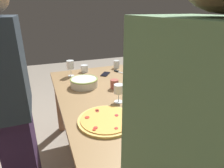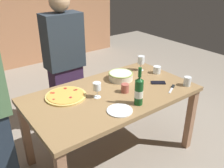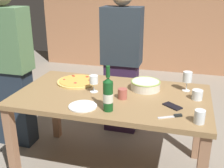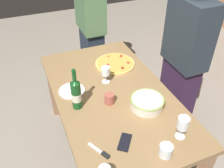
% 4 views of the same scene
% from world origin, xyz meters
% --- Properties ---
extents(ground_plane, '(8.00, 8.00, 0.00)m').
position_xyz_m(ground_plane, '(0.00, 0.00, 0.00)').
color(ground_plane, gray).
extents(dining_table, '(1.60, 0.90, 0.75)m').
position_xyz_m(dining_table, '(0.00, 0.00, 0.66)').
color(dining_table, olive).
rests_on(dining_table, ground).
extents(brick_wall_back, '(4.56, 0.16, 2.56)m').
position_xyz_m(brick_wall_back, '(0.00, 3.20, 1.28)').
color(brick_wall_back, '#AF7651').
rests_on(brick_wall_back, ground).
extents(pizza, '(0.38, 0.38, 0.02)m').
position_xyz_m(pizza, '(-0.39, 0.19, 0.76)').
color(pizza, '#DFB961').
rests_on(pizza, dining_table).
extents(serving_bowl, '(0.26, 0.26, 0.08)m').
position_xyz_m(serving_bowl, '(0.25, 0.18, 0.79)').
color(serving_bowl, silver).
rests_on(serving_bowl, dining_table).
extents(wine_bottle, '(0.07, 0.07, 0.34)m').
position_xyz_m(wine_bottle, '(0.06, -0.31, 0.88)').
color(wine_bottle, '#134A1C').
rests_on(wine_bottle, dining_table).
extents(wine_glass_near_pizza, '(0.07, 0.07, 0.15)m').
position_xyz_m(wine_glass_near_pizza, '(-0.16, 0.01, 0.86)').
color(wine_glass_near_pizza, white).
rests_on(wine_glass_near_pizza, dining_table).
extents(wine_glass_by_bottle, '(0.08, 0.08, 0.17)m').
position_xyz_m(wine_glass_by_bottle, '(0.60, 0.25, 0.87)').
color(wine_glass_by_bottle, white).
rests_on(wine_glass_by_bottle, dining_table).
extents(cup_amber, '(0.08, 0.08, 0.08)m').
position_xyz_m(cup_amber, '(0.68, 0.08, 0.79)').
color(cup_amber, white).
rests_on(cup_amber, dining_table).
extents(cup_ceramic, '(0.07, 0.07, 0.09)m').
position_xyz_m(cup_ceramic, '(0.69, -0.33, 0.80)').
color(cup_ceramic, white).
rests_on(cup_ceramic, dining_table).
extents(cup_spare, '(0.07, 0.07, 0.08)m').
position_xyz_m(cup_spare, '(0.11, -0.06, 0.79)').
color(cup_spare, '#A95246').
rests_on(cup_spare, dining_table).
extents(side_plate, '(0.22, 0.22, 0.01)m').
position_xyz_m(side_plate, '(-0.14, -0.30, 0.76)').
color(side_plate, white).
rests_on(side_plate, dining_table).
extents(cell_phone, '(0.16, 0.14, 0.01)m').
position_xyz_m(cell_phone, '(0.50, -0.12, 0.76)').
color(cell_phone, black).
rests_on(cell_phone, dining_table).
extents(pizza_knife, '(0.17, 0.10, 0.02)m').
position_xyz_m(pizza_knife, '(0.52, -0.29, 0.76)').
color(pizza_knife, silver).
rests_on(pizza_knife, dining_table).
extents(person_guest_left, '(0.42, 0.24, 1.62)m').
position_xyz_m(person_guest_left, '(-0.10, 0.76, 0.82)').
color(person_guest_left, '#301D39').
rests_on(person_guest_left, ground).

